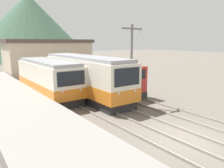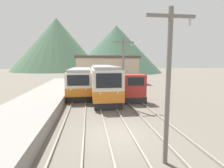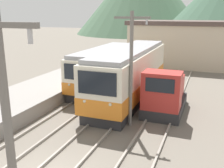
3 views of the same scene
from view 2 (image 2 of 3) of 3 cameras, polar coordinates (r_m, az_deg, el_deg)
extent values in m
plane|color=#665E54|center=(11.00, 1.01, -16.07)|extent=(200.00, 200.00, 0.00)
cube|color=gray|center=(11.72, -31.79, -13.28)|extent=(4.50, 54.00, 0.92)
cube|color=gray|center=(11.02, -17.04, -15.97)|extent=(0.10, 60.00, 0.14)
cube|color=gray|center=(10.87, -9.23, -16.05)|extent=(0.10, 60.00, 0.14)
cube|color=gray|center=(10.91, -1.79, -15.87)|extent=(0.10, 60.00, 0.14)
cube|color=gray|center=(11.14, 5.88, -15.41)|extent=(0.10, 60.00, 0.14)
cube|color=gray|center=(11.58, 13.66, -14.68)|extent=(0.10, 60.00, 0.14)
cube|color=gray|center=(12.15, 20.20, -13.85)|extent=(0.10, 60.00, 0.14)
cube|color=#28282B|center=(23.53, -10.11, -2.60)|extent=(2.58, 9.64, 0.70)
cube|color=silver|center=(23.31, -10.20, 1.28)|extent=(2.80, 10.04, 2.50)
cube|color=orange|center=(23.41, -10.15, -0.67)|extent=(2.84, 10.08, 0.90)
cube|color=black|center=(18.24, -10.94, 1.18)|extent=(2.24, 0.06, 1.10)
sphere|color=silver|center=(18.42, -13.26, -1.81)|extent=(0.18, 0.18, 0.18)
sphere|color=silver|center=(18.33, -8.46, -1.74)|extent=(0.18, 0.18, 0.18)
cube|color=#939399|center=(23.21, -10.28, 4.70)|extent=(2.46, 9.64, 0.28)
cube|color=#28282B|center=(21.58, -2.88, -3.39)|extent=(2.58, 11.89, 0.70)
cube|color=silver|center=(21.32, -2.91, 1.36)|extent=(2.80, 12.39, 2.90)
cube|color=orange|center=(21.44, -2.90, -1.11)|extent=(2.84, 12.43, 1.04)
cube|color=black|center=(15.10, -1.00, 1.10)|extent=(2.24, 0.06, 1.27)
sphere|color=silver|center=(15.18, -3.88, -3.08)|extent=(0.18, 0.18, 0.18)
sphere|color=silver|center=(15.35, 1.87, -2.95)|extent=(0.18, 0.18, 0.18)
cube|color=#939399|center=(21.21, -2.94, 5.63)|extent=(2.46, 11.89, 0.28)
cube|color=#28282B|center=(20.39, 5.97, -4.06)|extent=(2.40, 4.75, 0.70)
cube|color=#B22D28|center=(18.59, 7.19, -0.50)|extent=(2.28, 1.52, 2.30)
cube|color=black|center=(17.78, 7.86, 0.78)|extent=(1.68, 0.04, 0.83)
cube|color=#B22D28|center=(20.94, 5.52, -0.84)|extent=(1.92, 3.13, 1.40)
cylinder|color=black|center=(20.82, 5.56, 1.75)|extent=(0.16, 0.16, 0.50)
cylinder|color=slate|center=(7.54, 17.79, -1.60)|extent=(0.20, 0.20, 6.49)
cube|color=slate|center=(7.66, 18.69, 20.33)|extent=(2.00, 0.12, 0.12)
cylinder|color=#B2B2B7|center=(7.98, 24.06, 18.07)|extent=(0.10, 0.10, 0.30)
cylinder|color=slate|center=(16.59, 3.63, 3.45)|extent=(0.20, 0.20, 6.49)
cube|color=slate|center=(16.64, 3.71, 13.44)|extent=(2.00, 0.12, 0.12)
cylinder|color=#B2B2B7|center=(16.79, 6.45, 12.67)|extent=(0.10, 0.10, 0.30)
cube|color=beige|center=(36.21, -1.74, 4.39)|extent=(12.00, 6.00, 5.00)
cube|color=#51423D|center=(36.18, -1.76, 8.74)|extent=(12.60, 6.30, 0.50)
cone|color=#3D5B47|center=(73.04, 1.38, 11.34)|extent=(36.72, 36.72, 18.88)
cone|color=#47664C|center=(88.81, -17.49, 12.14)|extent=(41.65, 41.65, 24.57)
camera|label=1|loc=(8.74, -76.52, 6.96)|focal=35.00mm
camera|label=3|loc=(7.97, 65.19, 17.66)|focal=42.00mm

